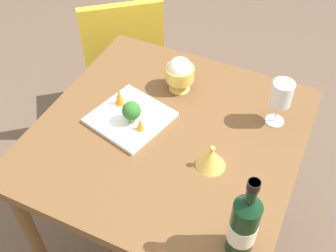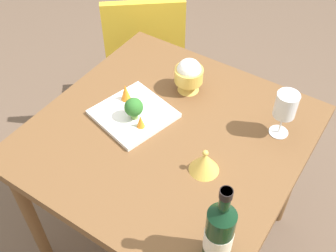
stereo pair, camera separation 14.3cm
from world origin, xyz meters
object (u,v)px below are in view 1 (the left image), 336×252
object	(u,v)px
rice_bowl_lid	(211,158)
broccoli_floret	(132,111)
carrot_garnish_left	(140,124)
serving_plate	(130,118)
rice_bowl	(180,73)
carrot_garnish_right	(120,97)
wine_bottle	(244,225)
wine_glass	(281,95)
chair_near_window	(123,53)

from	to	relation	value
rice_bowl_lid	broccoli_floret	size ratio (longest dim) A/B	1.17
broccoli_floret	carrot_garnish_left	world-z (taller)	broccoli_floret
serving_plate	carrot_garnish_left	distance (m)	0.08
rice_bowl	carrot_garnish_left	xyz separation A→B (m)	(0.03, 0.28, -0.03)
rice_bowl	carrot_garnish_right	bearing A→B (deg)	50.53
wine_bottle	carrot_garnish_left	distance (m)	0.53
rice_bowl_lid	serving_plate	xyz separation A→B (m)	(0.34, -0.07, -0.03)
serving_plate	rice_bowl_lid	bearing A→B (deg)	167.81
wine_glass	rice_bowl_lid	bearing A→B (deg)	64.32
carrot_garnish_left	carrot_garnish_right	bearing A→B (deg)	-33.18
carrot_garnish_left	rice_bowl	bearing A→B (deg)	-95.68
rice_bowl_lid	rice_bowl	bearing A→B (deg)	-51.28
wine_bottle	carrot_garnish_right	world-z (taller)	wine_bottle
carrot_garnish_left	carrot_garnish_right	size ratio (longest dim) A/B	0.74
rice_bowl	carrot_garnish_right	xyz separation A→B (m)	(0.16, 0.19, -0.02)
rice_bowl	carrot_garnish_left	distance (m)	0.28
chair_near_window	rice_bowl_lid	size ratio (longest dim) A/B	8.50
carrot_garnish_right	broccoli_floret	bearing A→B (deg)	143.90
rice_bowl_lid	carrot_garnish_left	world-z (taller)	rice_bowl_lid
rice_bowl	rice_bowl_lid	distance (m)	0.40
wine_glass	rice_bowl_lid	xyz separation A→B (m)	(0.14, 0.29, -0.09)
wine_bottle	rice_bowl_lid	world-z (taller)	wine_bottle
wine_bottle	rice_bowl_lid	size ratio (longest dim) A/B	3.06
broccoli_floret	carrot_garnish_left	size ratio (longest dim) A/B	1.69
wine_glass	carrot_garnish_left	xyz separation A→B (m)	(0.41, 0.25, -0.09)
wine_bottle	broccoli_floret	bearing A→B (deg)	-30.95
serving_plate	carrot_garnish_right	size ratio (longest dim) A/B	4.42
chair_near_window	serving_plate	distance (m)	0.76
wine_glass	serving_plate	bearing A→B (deg)	24.08
wine_glass	serving_plate	world-z (taller)	wine_glass
carrot_garnish_left	broccoli_floret	bearing A→B (deg)	-27.13
chair_near_window	wine_bottle	distance (m)	1.34
carrot_garnish_left	carrot_garnish_right	xyz separation A→B (m)	(0.13, -0.08, 0.01)
serving_plate	wine_glass	bearing A→B (deg)	-155.92
chair_near_window	carrot_garnish_left	world-z (taller)	chair_near_window
rice_bowl	broccoli_floret	world-z (taller)	rice_bowl
chair_near_window	rice_bowl	size ratio (longest dim) A/B	6.00
chair_near_window	carrot_garnish_left	size ratio (longest dim) A/B	16.76
wine_glass	broccoli_floret	bearing A→B (deg)	26.69
serving_plate	carrot_garnish_right	bearing A→B (deg)	-34.70
wine_glass	carrot_garnish_right	distance (m)	0.58
rice_bowl	carrot_garnish_left	world-z (taller)	rice_bowl
serving_plate	carrot_garnish_left	bearing A→B (deg)	148.39
wine_bottle	broccoli_floret	size ratio (longest dim) A/B	3.56
rice_bowl	broccoli_floret	xyz separation A→B (m)	(0.07, 0.25, -0.01)
rice_bowl_lid	serving_plate	size ratio (longest dim) A/B	0.33
rice_bowl	broccoli_floret	size ratio (longest dim) A/B	1.65
rice_bowl_lid	wine_bottle	bearing A→B (deg)	125.95
wine_bottle	wine_glass	xyz separation A→B (m)	(0.04, -0.53, 0.01)
wine_glass	rice_bowl_lid	world-z (taller)	wine_glass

